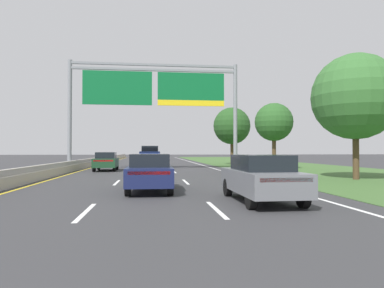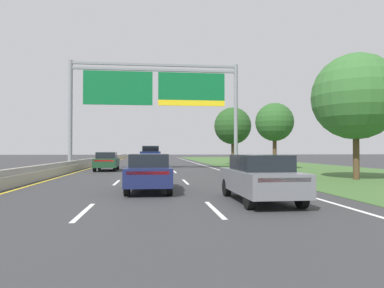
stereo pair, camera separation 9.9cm
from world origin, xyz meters
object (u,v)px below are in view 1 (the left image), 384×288
overhead_sign_gantry (155,93)px  car_navy_centre_lane_sedan (150,172)px  car_grey_right_lane_sedan (261,177)px  roadside_tree_far (232,126)px  pickup_truck_blue (150,157)px  car_darkgreen_left_lane_sedan (106,161)px  roadside_tree_near (355,97)px  roadside_tree_mid (274,122)px

overhead_sign_gantry → car_navy_centre_lane_sedan: overhead_sign_gantry is taller
car_grey_right_lane_sedan → overhead_sign_gantry: bearing=9.1°
car_navy_centre_lane_sedan → roadside_tree_far: roadside_tree_far is taller
pickup_truck_blue → car_darkgreen_left_lane_sedan: bearing=150.9°
pickup_truck_blue → car_grey_right_lane_sedan: 25.73m
car_navy_centre_lane_sedan → roadside_tree_near: 13.43m
roadside_tree_far → pickup_truck_blue: bearing=-152.8°
pickup_truck_blue → roadside_tree_far: size_ratio=0.77×
car_darkgreen_left_lane_sedan → car_navy_centre_lane_sedan: same height
overhead_sign_gantry → roadside_tree_mid: overhead_sign_gantry is taller
car_darkgreen_left_lane_sedan → roadside_tree_near: (15.74, -11.10, 4.07)m
car_darkgreen_left_lane_sedan → roadside_tree_far: size_ratio=0.63×
car_grey_right_lane_sedan → roadside_tree_mid: size_ratio=0.73×
pickup_truck_blue → roadside_tree_near: bearing=-145.3°
car_darkgreen_left_lane_sedan → roadside_tree_near: bearing=-126.4°
car_navy_centre_lane_sedan → car_darkgreen_left_lane_sedan: bearing=14.3°
overhead_sign_gantry → roadside_tree_far: size_ratio=2.15×
roadside_tree_near → car_grey_right_lane_sedan: bearing=-136.6°
roadside_tree_mid → car_darkgreen_left_lane_sedan: bearing=-178.1°
car_navy_centre_lane_sedan → roadside_tree_far: size_ratio=0.63×
overhead_sign_gantry → car_darkgreen_left_lane_sedan: size_ratio=3.39×
car_darkgreen_left_lane_sedan → roadside_tree_far: bearing=-50.7°
overhead_sign_gantry → pickup_truck_blue: overhead_sign_gantry is taller
overhead_sign_gantry → car_grey_right_lane_sedan: 20.95m
overhead_sign_gantry → roadside_tree_far: (9.54, 10.79, -2.09)m
car_navy_centre_lane_sedan → roadside_tree_far: bearing=-19.3°
overhead_sign_gantry → pickup_truck_blue: size_ratio=2.78×
car_grey_right_lane_sedan → roadside_tree_near: size_ratio=0.59×
roadside_tree_mid → roadside_tree_far: (-1.32, 11.13, 0.43)m
pickup_truck_blue → car_navy_centre_lane_sedan: pickup_truck_blue is taller
pickup_truck_blue → car_grey_right_lane_sedan: pickup_truck_blue is taller
car_grey_right_lane_sedan → car_navy_centre_lane_sedan: size_ratio=1.00×
pickup_truck_blue → car_darkgreen_left_lane_sedan: size_ratio=1.22×
pickup_truck_blue → roadside_tree_mid: size_ratio=0.89×
roadside_tree_mid → car_navy_centre_lane_sedan: bearing=-125.0°
roadside_tree_near → pickup_truck_blue: bearing=124.4°
overhead_sign_gantry → roadside_tree_near: size_ratio=2.03×
pickup_truck_blue → car_navy_centre_lane_sedan: bearing=-179.6°
roadside_tree_mid → overhead_sign_gantry: bearing=178.2°
overhead_sign_gantry → roadside_tree_mid: (10.86, -0.34, -2.52)m
car_navy_centre_lane_sedan → overhead_sign_gantry: bearing=-0.5°
roadside_tree_mid → roadside_tree_near: bearing=-86.2°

